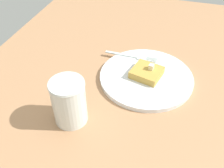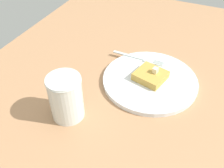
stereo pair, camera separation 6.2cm
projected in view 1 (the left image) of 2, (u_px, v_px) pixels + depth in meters
table_surface at (171, 85)px, 69.65cm from camera, size 112.77×112.77×2.33cm
plate at (146, 77)px, 69.49cm from camera, size 25.85×25.85×1.27cm
toast_slice_center at (147, 72)px, 68.44cm from camera, size 8.96×9.24×2.05cm
butter_pat_primary at (151, 67)px, 67.51cm from camera, size 1.66×1.54×1.45cm
fork at (134, 57)px, 75.49cm from camera, size 2.23×16.01×0.36cm
syrup_jar at (69, 104)px, 55.82cm from camera, size 7.88×7.88×11.23cm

